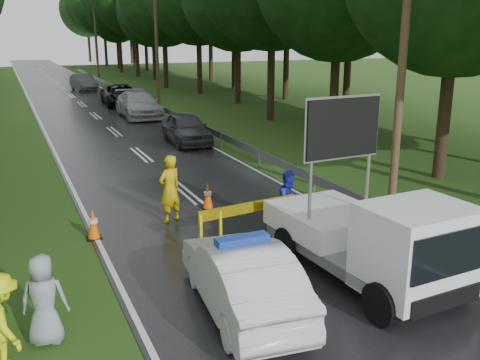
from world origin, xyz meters
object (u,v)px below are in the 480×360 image
police_sedan (242,277)px  barrier (248,213)px  civilian (289,201)px  queue_car_first (186,128)px  queue_car_second (138,104)px  queue_car_third (121,95)px  officer (170,189)px  work_truck (374,239)px  queue_car_fourth (83,82)px

police_sedan → barrier: (1.43, 2.84, 0.17)m
barrier → civilian: 1.55m
queue_car_first → queue_car_second: queue_car_second is taller
queue_car_second → queue_car_third: 6.00m
civilian → queue_car_first: size_ratio=0.38×
queue_car_third → queue_car_first: bearing=-87.3°
police_sedan → queue_car_second: (3.85, 24.43, 0.10)m
officer → queue_car_second: 19.51m
police_sedan → work_truck: size_ratio=0.87×
queue_car_second → queue_car_fourth: size_ratio=1.21×
queue_car_first → police_sedan: bearing=-101.7°
police_sedan → queue_car_third: size_ratio=0.80×
queue_car_first → barrier: bearing=-98.7°
work_truck → barrier: bearing=113.2°
police_sedan → civilian: (2.87, 3.40, 0.13)m
officer → queue_car_second: size_ratio=0.35×
civilian → queue_car_second: 21.05m
police_sedan → queue_car_fourth: bearing=-88.6°
barrier → queue_car_fourth: queue_car_fourth is taller
queue_car_third → officer: bearing=-96.0°
work_truck → barrier: size_ratio=1.79×
queue_car_fourth → barrier: bearing=-98.2°
queue_car_second → queue_car_first: bearing=-88.1°
civilian → queue_car_first: bearing=70.3°
civilian → queue_car_fourth: 38.69m
civilian → queue_car_second: (0.98, 21.03, -0.03)m
work_truck → officer: (-2.73, 5.37, -0.07)m
police_sedan → queue_car_third: (4.02, 30.43, 0.05)m
officer → queue_car_first: (3.84, 10.25, -0.23)m
work_truck → barrier: 3.29m
officer → work_truck: bearing=95.6°
civilian → queue_car_third: 27.05m
barrier → queue_car_second: 21.73m
queue_car_second → queue_car_third: bearing=89.3°
queue_car_first → work_truck: bearing=-91.3°
work_truck → queue_car_fourth: bearing=86.3°
queue_car_second → queue_car_fourth: queue_car_second is taller
police_sedan → queue_car_third: bearing=-92.0°
queue_car_third → queue_car_fourth: (-1.00, 11.67, -0.00)m
officer → queue_car_second: officer is taller
queue_car_fourth → queue_car_third: bearing=-91.0°
police_sedan → queue_car_second: bearing=-93.4°
police_sedan → queue_car_first: (4.02, 15.53, 0.04)m
queue_car_first → civilian: bearing=-92.6°
work_truck → barrier: (-1.48, 2.94, -0.17)m
police_sedan → queue_car_second: 24.73m
barrier → queue_car_first: size_ratio=0.64×
officer → queue_car_first: bearing=-131.9°
barrier → queue_car_second: queue_car_second is taller
queue_car_third → queue_car_fourth: bearing=97.6°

